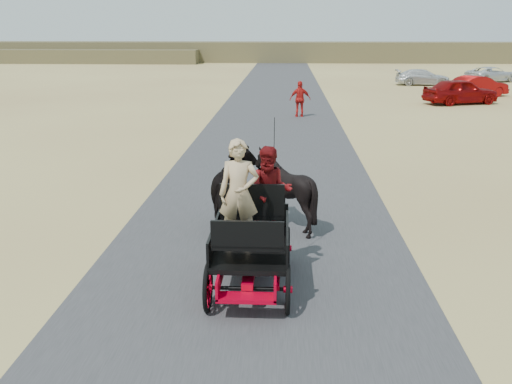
{
  "coord_description": "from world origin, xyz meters",
  "views": [
    {
      "loc": [
        0.52,
        -11.07,
        4.25
      ],
      "look_at": [
        -0.02,
        -0.61,
        1.2
      ],
      "focal_mm": 40.0,
      "sensor_mm": 36.0,
      "label": 1
    }
  ],
  "objects_px": {
    "carriage": "(251,266)",
    "pedestrian": "(300,99)",
    "horse_left": "(234,189)",
    "car_a": "(460,91)",
    "car_b": "(478,86)",
    "car_c": "(423,77)",
    "horse_right": "(285,190)",
    "car_d": "(492,74)"
  },
  "relations": [
    {
      "from": "carriage",
      "to": "pedestrian",
      "type": "xyz_separation_m",
      "value": [
        1.23,
        18.97,
        0.5
      ]
    },
    {
      "from": "horse_left",
      "to": "car_a",
      "type": "bearing_deg",
      "value": -117.29
    },
    {
      "from": "carriage",
      "to": "car_b",
      "type": "relative_size",
      "value": 0.6
    },
    {
      "from": "car_c",
      "to": "horse_left",
      "type": "bearing_deg",
      "value": 162.13
    },
    {
      "from": "horse_right",
      "to": "car_d",
      "type": "relative_size",
      "value": 0.4
    },
    {
      "from": "carriage",
      "to": "car_a",
      "type": "bearing_deg",
      "value": 66.76
    },
    {
      "from": "car_d",
      "to": "carriage",
      "type": "bearing_deg",
      "value": 130.3
    },
    {
      "from": "carriage",
      "to": "horse_left",
      "type": "height_order",
      "value": "horse_left"
    },
    {
      "from": "car_c",
      "to": "car_d",
      "type": "distance_m",
      "value": 6.7
    },
    {
      "from": "car_b",
      "to": "car_c",
      "type": "relative_size",
      "value": 0.98
    },
    {
      "from": "horse_left",
      "to": "car_b",
      "type": "height_order",
      "value": "horse_left"
    },
    {
      "from": "horse_right",
      "to": "car_d",
      "type": "bearing_deg",
      "value": -114.92
    },
    {
      "from": "car_b",
      "to": "car_a",
      "type": "bearing_deg",
      "value": 123.33
    },
    {
      "from": "horse_left",
      "to": "pedestrian",
      "type": "xyz_separation_m",
      "value": [
        1.78,
        15.97,
        0.02
      ]
    },
    {
      "from": "carriage",
      "to": "car_b",
      "type": "xyz_separation_m",
      "value": [
        12.52,
        27.87,
        0.29
      ]
    },
    {
      "from": "car_b",
      "to": "car_c",
      "type": "distance_m",
      "value": 7.51
    },
    {
      "from": "horse_left",
      "to": "horse_right",
      "type": "relative_size",
      "value": 1.18
    },
    {
      "from": "pedestrian",
      "to": "car_b",
      "type": "bearing_deg",
      "value": -147.4
    },
    {
      "from": "car_c",
      "to": "carriage",
      "type": "bearing_deg",
      "value": 164.49
    },
    {
      "from": "car_c",
      "to": "car_d",
      "type": "bearing_deg",
      "value": -62.91
    },
    {
      "from": "pedestrian",
      "to": "car_c",
      "type": "distance_m",
      "value": 18.81
    },
    {
      "from": "carriage",
      "to": "horse_left",
      "type": "relative_size",
      "value": 1.2
    },
    {
      "from": "car_a",
      "to": "car_d",
      "type": "distance_m",
      "value": 15.22
    },
    {
      "from": "car_b",
      "to": "car_d",
      "type": "xyz_separation_m",
      "value": [
        4.32,
        10.19,
        -0.06
      ]
    },
    {
      "from": "car_a",
      "to": "car_b",
      "type": "bearing_deg",
      "value": -49.18
    },
    {
      "from": "pedestrian",
      "to": "car_d",
      "type": "distance_m",
      "value": 24.66
    },
    {
      "from": "horse_right",
      "to": "pedestrian",
      "type": "xyz_separation_m",
      "value": [
        0.68,
        15.97,
        0.01
      ]
    },
    {
      "from": "horse_right",
      "to": "pedestrian",
      "type": "height_order",
      "value": "pedestrian"
    },
    {
      "from": "carriage",
      "to": "car_b",
      "type": "height_order",
      "value": "car_b"
    },
    {
      "from": "horse_left",
      "to": "horse_right",
      "type": "bearing_deg",
      "value": -180.0
    },
    {
      "from": "carriage",
      "to": "car_d",
      "type": "relative_size",
      "value": 0.56
    },
    {
      "from": "car_b",
      "to": "pedestrian",
      "type": "bearing_deg",
      "value": 101.81
    },
    {
      "from": "horse_right",
      "to": "car_c",
      "type": "height_order",
      "value": "horse_right"
    },
    {
      "from": "car_b",
      "to": "car_c",
      "type": "height_order",
      "value": "car_b"
    },
    {
      "from": "horse_right",
      "to": "car_a",
      "type": "bearing_deg",
      "value": -114.9
    },
    {
      "from": "carriage",
      "to": "car_b",
      "type": "distance_m",
      "value": 30.55
    },
    {
      "from": "car_d",
      "to": "horse_left",
      "type": "bearing_deg",
      "value": 127.79
    },
    {
      "from": "car_a",
      "to": "car_c",
      "type": "height_order",
      "value": "car_a"
    },
    {
      "from": "carriage",
      "to": "horse_right",
      "type": "distance_m",
      "value": 3.09
    },
    {
      "from": "horse_right",
      "to": "car_d",
      "type": "xyz_separation_m",
      "value": [
        16.29,
        35.06,
        -0.25
      ]
    },
    {
      "from": "pedestrian",
      "to": "car_c",
      "type": "height_order",
      "value": "pedestrian"
    },
    {
      "from": "carriage",
      "to": "car_a",
      "type": "height_order",
      "value": "car_a"
    }
  ]
}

